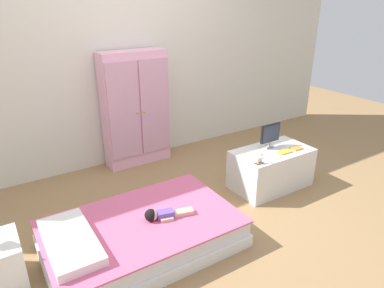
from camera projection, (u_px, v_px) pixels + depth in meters
ground_plane at (200, 219)px, 3.12m from camera, size 10.00×10.00×0.02m
back_wall at (123, 46)px, 3.82m from camera, size 6.40×0.05×2.70m
bed at (143, 234)px, 2.72m from camera, size 1.47×0.94×0.24m
pillow at (70, 241)px, 2.39m from camera, size 0.32×0.67×0.07m
doll at (160, 215)px, 2.69m from camera, size 0.39×0.17×0.10m
wardrobe at (136, 109)px, 3.96m from camera, size 0.75×0.29×1.32m
tv_stand at (271, 168)px, 3.58m from camera, size 0.81×0.46×0.41m
tv_monitor at (270, 134)px, 3.52m from camera, size 0.24×0.10×0.25m
rocking_horse_toy at (260, 159)px, 3.20m from camera, size 0.09×0.04×0.11m
book_yellow at (285, 152)px, 3.45m from camera, size 0.16×0.08×0.01m
book_orange at (296, 148)px, 3.53m from camera, size 0.11×0.09×0.01m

